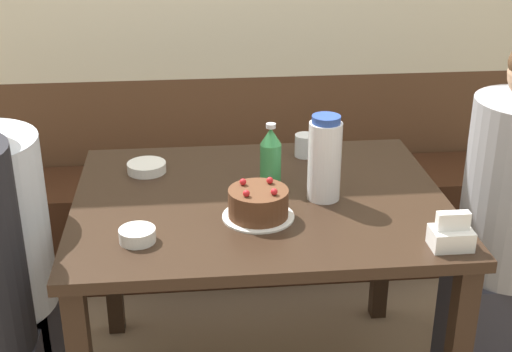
% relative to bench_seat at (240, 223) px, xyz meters
% --- Properties ---
extents(bench_seat, '(2.28, 0.38, 0.45)m').
position_rel_bench_seat_xyz_m(bench_seat, '(0.00, 0.00, 0.00)').
color(bench_seat, '#381E11').
rests_on(bench_seat, ground_plane).
extents(dining_table, '(1.15, 0.90, 0.75)m').
position_rel_bench_seat_xyz_m(dining_table, '(0.00, -0.83, 0.42)').
color(dining_table, black).
rests_on(dining_table, ground_plane).
extents(birthday_cake, '(0.21, 0.21, 0.11)m').
position_rel_bench_seat_xyz_m(birthday_cake, '(-0.02, -0.97, 0.57)').
color(birthday_cake, white).
rests_on(birthday_cake, dining_table).
extents(water_pitcher, '(0.10, 0.10, 0.27)m').
position_rel_bench_seat_xyz_m(water_pitcher, '(0.19, -0.85, 0.65)').
color(water_pitcher, white).
rests_on(water_pitcher, dining_table).
extents(soju_bottle, '(0.07, 0.07, 0.21)m').
position_rel_bench_seat_xyz_m(soju_bottle, '(0.04, -0.74, 0.62)').
color(soju_bottle, '#388E4C').
rests_on(soju_bottle, dining_table).
extents(napkin_holder, '(0.11, 0.08, 0.11)m').
position_rel_bench_seat_xyz_m(napkin_holder, '(0.48, -1.19, 0.56)').
color(napkin_holder, white).
rests_on(napkin_holder, dining_table).
extents(bowl_soup_white, '(0.10, 0.10, 0.04)m').
position_rel_bench_seat_xyz_m(bowl_soup_white, '(-0.36, -1.08, 0.54)').
color(bowl_soup_white, white).
rests_on(bowl_soup_white, dining_table).
extents(bowl_rice_small, '(0.13, 0.13, 0.03)m').
position_rel_bench_seat_xyz_m(bowl_rice_small, '(-0.36, -0.60, 0.54)').
color(bowl_rice_small, white).
rests_on(bowl_rice_small, dining_table).
extents(glass_water_tall, '(0.07, 0.07, 0.08)m').
position_rel_bench_seat_xyz_m(glass_water_tall, '(0.19, -0.51, 0.56)').
color(glass_water_tall, silver).
rests_on(glass_water_tall, dining_table).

